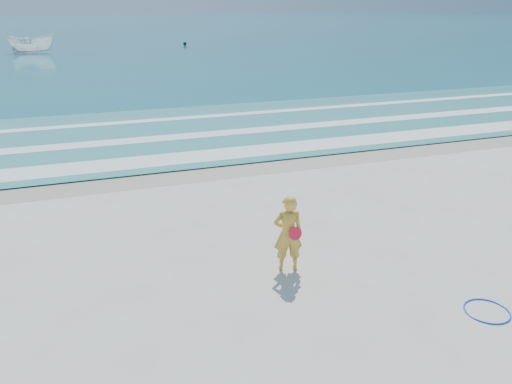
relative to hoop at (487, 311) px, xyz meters
name	(u,v)px	position (x,y,z in m)	size (l,w,h in m)	color
ground	(319,330)	(-3.07, 0.52, -0.01)	(400.00, 400.00, 0.00)	silver
wet_sand	(198,170)	(-3.07, 9.52, -0.01)	(400.00, 2.40, 0.00)	#B2A893
ocean	(91,27)	(-3.07, 105.52, 0.01)	(400.00, 190.00, 0.04)	#19727F
shallow	(171,133)	(-3.07, 14.52, 0.03)	(400.00, 10.00, 0.01)	#59B7AD
foam_near	(189,157)	(-3.07, 10.82, 0.04)	(400.00, 1.40, 0.01)	white
foam_mid	(174,137)	(-3.07, 13.72, 0.04)	(400.00, 0.90, 0.01)	white
foam_far	(161,120)	(-3.07, 17.02, 0.04)	(400.00, 0.60, 0.01)	white
hoop	(487,311)	(0.00, 0.00, 0.00)	(0.79, 0.79, 0.03)	#0E45FF
boat	(32,44)	(-10.62, 52.43, 0.96)	(1.83, 4.86, 1.88)	white
buoy	(185,44)	(6.20, 56.51, 0.23)	(0.42, 0.42, 0.42)	black
woman	(288,234)	(-2.79, 2.57, 0.80)	(0.66, 0.49, 1.63)	gold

